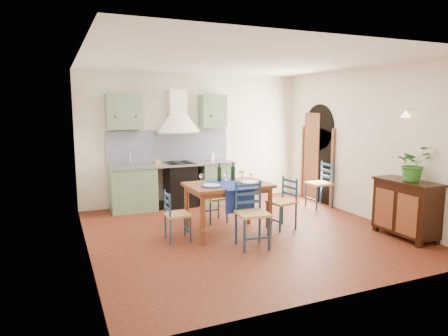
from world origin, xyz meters
The scene contains 13 objects.
floor centered at (0.00, 0.00, 0.00)m, with size 5.00×5.00×0.00m, color #42160E.
back_wall centered at (-0.47, 2.29, 1.05)m, with size 5.00×0.96×2.80m.
right_wall centered at (2.50, 0.28, 1.34)m, with size 0.26×5.00×2.80m.
left_wall centered at (-2.50, 0.00, 1.40)m, with size 0.04×5.00×2.80m, color silver.
ceiling centered at (0.00, 0.00, 2.80)m, with size 5.00×5.00×0.01m, color silver.
dining_table centered at (-0.28, 0.04, 0.75)m, with size 1.35×1.02×1.16m.
chair_near centered at (-0.20, -0.65, 0.50)m, with size 0.50×0.50×0.97m.
chair_far centered at (-0.22, 0.76, 0.44)m, with size 0.43×0.43×0.84m.
chair_left centered at (-1.18, 0.04, 0.41)m, with size 0.38×0.38×0.80m.
chair_right centered at (0.72, -0.04, 0.46)m, with size 0.47×0.47×0.88m.
chair_spare centered at (2.23, 0.94, 0.49)m, with size 0.45×0.45×0.95m.
sideboard centered at (2.26, -1.25, 0.51)m, with size 0.50×1.05×0.94m.
potted_plant centered at (2.26, -1.33, 1.22)m, with size 0.50×0.44×0.56m, color #2B6F24.
Camera 1 is at (-2.87, -5.82, 2.08)m, focal length 32.00 mm.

